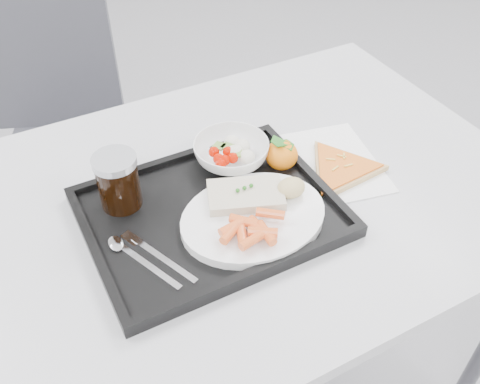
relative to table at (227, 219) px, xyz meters
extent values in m
cube|color=#B9B9BC|center=(0.00, 0.00, 0.05)|extent=(1.20, 0.80, 0.03)
cylinder|color=#47474C|center=(0.54, 0.34, -0.32)|extent=(0.04, 0.04, 0.72)
cube|color=#3B3B42|center=(-0.19, 0.63, -0.23)|extent=(0.55, 0.55, 0.04)
cube|color=#3B3B42|center=(-0.19, 0.82, 0.02)|extent=(0.40, 0.19, 0.46)
cylinder|color=#47474C|center=(-0.37, 0.45, -0.47)|extent=(0.03, 0.03, 0.43)
cylinder|color=#47474C|center=(-0.01, 0.45, -0.47)|extent=(0.03, 0.03, 0.43)
cylinder|color=#47474C|center=(-0.37, 0.81, -0.47)|extent=(0.03, 0.03, 0.43)
cylinder|color=#47474C|center=(-0.01, 0.81, -0.47)|extent=(0.03, 0.03, 0.43)
cube|color=black|center=(-0.05, -0.04, 0.07)|extent=(0.45, 0.35, 0.01)
cube|color=black|center=(-0.05, 0.13, 0.09)|extent=(0.45, 0.02, 0.01)
cube|color=black|center=(-0.05, -0.21, 0.09)|extent=(0.45, 0.02, 0.01)
cube|color=black|center=(0.16, -0.04, 0.09)|extent=(0.02, 0.32, 0.01)
cube|color=black|center=(-0.27, -0.04, 0.09)|extent=(0.02, 0.32, 0.01)
cylinder|color=white|center=(0.00, -0.10, 0.09)|extent=(0.27, 0.27, 0.02)
cube|color=beige|center=(0.01, -0.06, 0.11)|extent=(0.16, 0.13, 0.02)
sphere|color=#236B1C|center=(0.00, -0.05, 0.12)|extent=(0.01, 0.01, 0.01)
sphere|color=#236B1C|center=(0.01, -0.05, 0.12)|extent=(0.01, 0.01, 0.01)
sphere|color=#236B1C|center=(0.03, -0.05, 0.12)|extent=(0.01, 0.01, 0.01)
ellipsoid|color=tan|center=(0.09, -0.08, 0.12)|extent=(0.06, 0.05, 0.03)
imported|color=white|center=(0.05, 0.07, 0.11)|extent=(0.15, 0.15, 0.05)
cylinder|color=black|center=(-0.19, 0.06, 0.13)|extent=(0.08, 0.08, 0.10)
cylinder|color=#A5A8AD|center=(-0.19, 0.06, 0.18)|extent=(0.08, 0.08, 0.01)
cube|color=silver|center=(-0.20, -0.11, 0.08)|extent=(0.07, 0.14, 0.00)
ellipsoid|color=silver|center=(-0.23, -0.04, 0.09)|extent=(0.04, 0.05, 0.01)
cube|color=silver|center=(-0.17, -0.11, 0.08)|extent=(0.07, 0.14, 0.00)
cube|color=silver|center=(-0.21, -0.04, 0.08)|extent=(0.03, 0.04, 0.00)
cube|color=white|center=(0.20, -0.01, 0.07)|extent=(0.29, 0.29, 0.00)
ellipsoid|color=#D78400|center=(0.14, 0.02, 0.10)|extent=(0.08, 0.08, 0.06)
cube|color=#236B1C|center=(0.14, 0.02, 0.13)|extent=(0.05, 0.05, 0.02)
cube|color=#236B1C|center=(0.14, 0.02, 0.13)|extent=(0.05, 0.03, 0.02)
cylinder|color=tan|center=(0.23, -0.05, 0.08)|extent=(0.30, 0.30, 0.01)
cylinder|color=red|center=(0.23, -0.05, 0.08)|extent=(0.27, 0.27, 0.00)
cube|color=#EABC47|center=(0.23, -0.02, 0.09)|extent=(0.02, 0.01, 0.00)
cube|color=#EABC47|center=(0.22, -0.05, 0.09)|extent=(0.02, 0.01, 0.00)
cube|color=#EABC47|center=(0.25, -0.02, 0.09)|extent=(0.01, 0.02, 0.00)
cube|color=#EABC47|center=(0.26, -0.03, 0.09)|extent=(0.01, 0.02, 0.00)
cube|color=#EABC47|center=(0.25, -0.06, 0.09)|extent=(0.02, 0.00, 0.00)
cylinder|color=orange|center=(-0.01, -0.16, 0.11)|extent=(0.02, 0.05, 0.02)
cylinder|color=orange|center=(-0.04, -0.14, 0.11)|extent=(0.03, 0.05, 0.02)
cylinder|color=orange|center=(-0.01, -0.16, 0.11)|extent=(0.03, 0.05, 0.02)
cylinder|color=orange|center=(-0.01, -0.14, 0.11)|extent=(0.03, 0.05, 0.02)
cylinder|color=orange|center=(-0.01, -0.16, 0.12)|extent=(0.05, 0.04, 0.02)
cylinder|color=orange|center=(0.02, -0.12, 0.12)|extent=(0.05, 0.04, 0.02)
cylinder|color=orange|center=(-0.03, -0.12, 0.12)|extent=(0.05, 0.05, 0.02)
cylinder|color=orange|center=(-0.05, -0.12, 0.12)|extent=(0.05, 0.02, 0.02)
cylinder|color=orange|center=(-0.03, -0.17, 0.12)|extent=(0.05, 0.03, 0.02)
cylinder|color=orange|center=(-0.06, -0.13, 0.11)|extent=(0.05, 0.04, 0.02)
sphere|color=#BC1100|center=(0.01, 0.03, 0.12)|extent=(0.02, 0.02, 0.02)
sphere|color=#BC1100|center=(0.01, 0.08, 0.12)|extent=(0.02, 0.02, 0.02)
sphere|color=#BC1100|center=(0.04, 0.04, 0.12)|extent=(0.02, 0.02, 0.02)
sphere|color=#BC1100|center=(0.04, 0.06, 0.12)|extent=(0.02, 0.02, 0.02)
sphere|color=#BC1100|center=(0.01, 0.05, 0.12)|extent=(0.02, 0.02, 0.02)
sphere|color=#BC1100|center=(0.02, 0.04, 0.12)|extent=(0.02, 0.02, 0.02)
ellipsoid|color=silver|center=(0.06, 0.03, 0.12)|extent=(0.03, 0.03, 0.03)
ellipsoid|color=silver|center=(0.06, 0.09, 0.12)|extent=(0.03, 0.03, 0.03)
ellipsoid|color=silver|center=(0.05, 0.06, 0.12)|extent=(0.03, 0.03, 0.03)
ellipsoid|color=silver|center=(0.05, 0.06, 0.12)|extent=(0.03, 0.03, 0.03)
ellipsoid|color=silver|center=(0.07, 0.07, 0.12)|extent=(0.03, 0.03, 0.03)
cube|color=olive|center=(0.04, 0.07, 0.12)|extent=(0.03, 0.03, 0.00)
cube|color=olive|center=(0.05, 0.05, 0.12)|extent=(0.03, 0.03, 0.00)
cube|color=olive|center=(0.03, 0.08, 0.12)|extent=(0.03, 0.03, 0.00)
camera|label=1|loc=(-0.33, -0.68, 0.77)|focal=40.00mm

